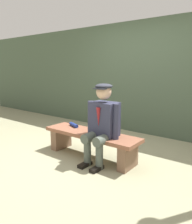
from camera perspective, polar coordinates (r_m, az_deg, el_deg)
ground_plane at (r=3.76m, az=-1.33°, el=-11.43°), size 30.00×30.00×0.00m
bench at (r=3.65m, az=-1.35°, el=-7.14°), size 1.69×0.46×0.42m
seated_man at (r=3.35m, az=1.60°, el=-2.34°), size 0.58×0.60×1.22m
rolled_magazine at (r=3.97m, az=-5.76°, el=-3.33°), size 0.26×0.15×0.06m
stadium_wall at (r=5.07m, az=12.24°, el=8.47°), size 12.00×0.24×2.45m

